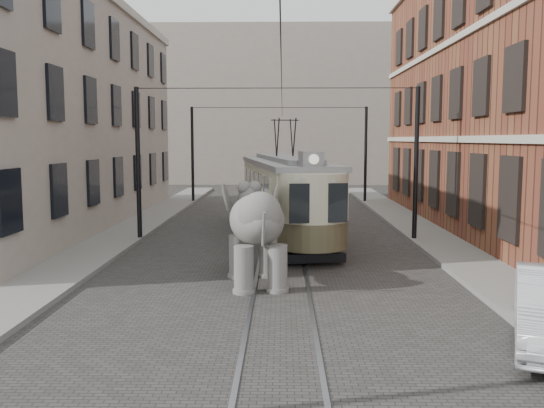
{
  "coord_description": "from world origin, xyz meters",
  "views": [
    {
      "loc": [
        0.04,
        -17.02,
        4.0
      ],
      "look_at": [
        -0.27,
        0.32,
        2.1
      ],
      "focal_mm": 39.14,
      "sensor_mm": 36.0,
      "label": 1
    }
  ],
  "objects": [
    {
      "name": "brick_building",
      "position": [
        11.0,
        9.0,
        6.0
      ],
      "size": [
        8.0,
        26.0,
        12.0
      ],
      "primitive_type": "cube",
      "color": "brown",
      "rests_on": "ground"
    },
    {
      "name": "distant_block",
      "position": [
        0.0,
        40.0,
        7.0
      ],
      "size": [
        28.0,
        10.0,
        14.0
      ],
      "primitive_type": "cube",
      "color": "gray",
      "rests_on": "ground"
    },
    {
      "name": "stucco_building",
      "position": [
        -11.0,
        10.0,
        5.0
      ],
      "size": [
        7.0,
        24.0,
        10.0
      ],
      "primitive_type": "cube",
      "color": "gray",
      "rests_on": "ground"
    },
    {
      "name": "tram_rails",
      "position": [
        0.0,
        0.0,
        0.01
      ],
      "size": [
        1.54,
        80.0,
        0.02
      ],
      "primitive_type": null,
      "color": "slate",
      "rests_on": "ground"
    },
    {
      "name": "sidewalk_right",
      "position": [
        6.0,
        0.0,
        0.07
      ],
      "size": [
        2.0,
        60.0,
        0.15
      ],
      "primitive_type": "cube",
      "color": "slate",
      "rests_on": "ground"
    },
    {
      "name": "elephant",
      "position": [
        -0.67,
        -0.96,
        1.39
      ],
      "size": [
        3.21,
        4.89,
        2.78
      ],
      "primitive_type": null,
      "rotation": [
        0.0,
        0.0,
        0.17
      ],
      "color": "#62605B",
      "rests_on": "ground"
    },
    {
      "name": "catenary",
      "position": [
        -0.2,
        5.0,
        3.0
      ],
      "size": [
        11.0,
        30.2,
        6.0
      ],
      "primitive_type": null,
      "color": "black",
      "rests_on": "ground"
    },
    {
      "name": "ground",
      "position": [
        0.0,
        0.0,
        0.0
      ],
      "size": [
        120.0,
        120.0,
        0.0
      ],
      "primitive_type": "plane",
      "color": "#3A3836"
    },
    {
      "name": "tram",
      "position": [
        0.13,
        7.38,
        2.41
      ],
      "size": [
        4.32,
        12.39,
        4.82
      ],
      "primitive_type": null,
      "rotation": [
        0.0,
        0.0,
        0.15
      ],
      "color": "beige",
      "rests_on": "ground"
    },
    {
      "name": "sidewalk_left",
      "position": [
        -6.5,
        0.0,
        0.07
      ],
      "size": [
        2.0,
        60.0,
        0.15
      ],
      "primitive_type": "cube",
      "color": "slate",
      "rests_on": "ground"
    }
  ]
}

